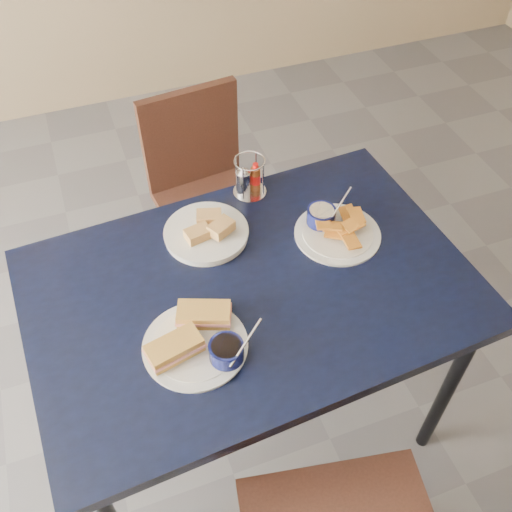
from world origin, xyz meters
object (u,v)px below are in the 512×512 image
object	(u,v)px
plantain_plate	(332,227)
sandwich_plate	(199,339)
chair_far	(205,180)
dining_table	(251,299)
bread_basket	(207,232)
condiment_caddy	(248,179)

from	to	relation	value
plantain_plate	sandwich_plate	bearing A→B (deg)	-152.85
chair_far	plantain_plate	bearing A→B (deg)	-71.54
dining_table	chair_far	distance (m)	0.82
chair_far	bread_basket	world-z (taller)	chair_far
condiment_caddy	chair_far	bearing A→B (deg)	95.86
condiment_caddy	plantain_plate	bearing A→B (deg)	-54.71
condiment_caddy	bread_basket	bearing A→B (deg)	-141.80
sandwich_plate	plantain_plate	bearing A→B (deg)	27.15
plantain_plate	dining_table	bearing A→B (deg)	-159.36
plantain_plate	bread_basket	xyz separation A→B (m)	(-0.37, 0.11, -0.00)
chair_far	sandwich_plate	bearing A→B (deg)	-106.58
plantain_plate	bread_basket	size ratio (longest dim) A/B	1.04
sandwich_plate	plantain_plate	size ratio (longest dim) A/B	1.14
chair_far	condiment_caddy	xyz separation A→B (m)	(0.04, -0.42, 0.32)
sandwich_plate	condiment_caddy	size ratio (longest dim) A/B	2.22
plantain_plate	condiment_caddy	size ratio (longest dim) A/B	1.95
sandwich_plate	dining_table	bearing A→B (deg)	36.07
plantain_plate	condiment_caddy	distance (m)	0.32
sandwich_plate	bread_basket	xyz separation A→B (m)	(0.13, 0.37, -0.01)
sandwich_plate	condiment_caddy	world-z (taller)	condiment_caddy
chair_far	bread_basket	distance (m)	0.65
chair_far	sandwich_plate	xyz separation A→B (m)	(-0.28, -0.93, 0.29)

